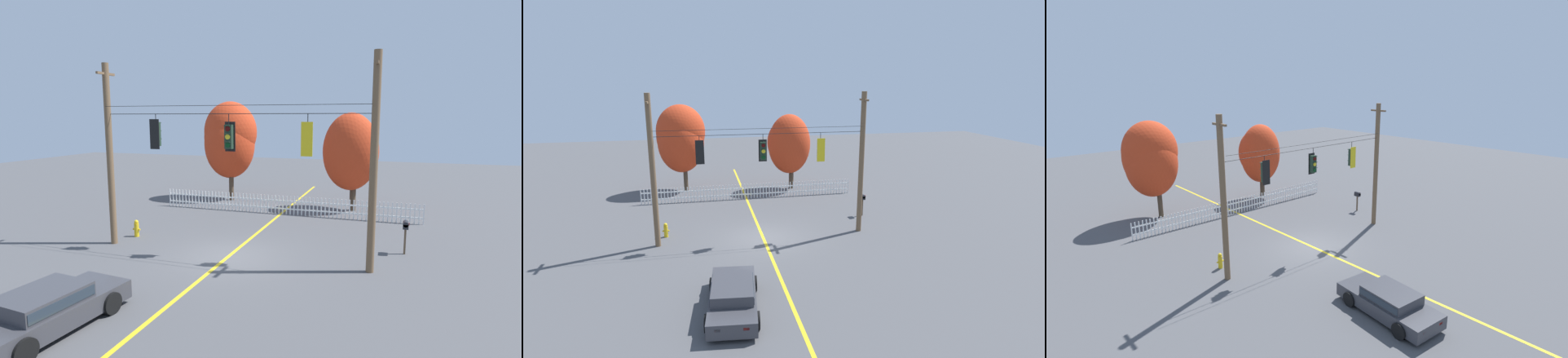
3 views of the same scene
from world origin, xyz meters
The scene contains 12 objects.
ground centered at (0.00, 0.00, 0.00)m, with size 80.00×80.00×0.00m, color #4C4C4F.
lane_centerline_stripe centered at (0.00, 0.00, 0.00)m, with size 0.16×36.00×0.01m, color gold.
signal_support_span centered at (0.00, 0.00, 4.01)m, with size 11.40×1.10×7.87m.
traffic_signal_northbound_primary centered at (-3.20, -0.01, 4.91)m, with size 0.43×0.38×1.44m.
traffic_signal_westbound_side centered at (0.05, 0.01, 4.85)m, with size 0.43×0.38×1.47m.
traffic_signal_northbound_secondary centered at (3.17, -0.01, 4.81)m, with size 0.43×0.38×1.55m.
white_picket_fence centered at (0.24, 7.82, 0.55)m, with size 15.15×0.06×1.09m.
autumn_maple_near_fence centered at (-4.56, 11.16, 4.18)m, with size 3.65×3.38×6.64m.
autumn_maple_mid centered at (3.60, 10.07, 3.61)m, with size 3.32×2.88×5.87m.
parked_car centered at (-2.26, -7.01, 0.60)m, with size 2.24×4.54×1.15m.
fire_hydrant centered at (-5.23, 1.22, 0.40)m, with size 0.38×0.22×0.81m.
roadside_mailbox centered at (6.78, 2.51, 1.14)m, with size 0.25×0.44×1.40m.
Camera 1 is at (6.34, -15.05, 5.60)m, focal length 28.65 mm.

